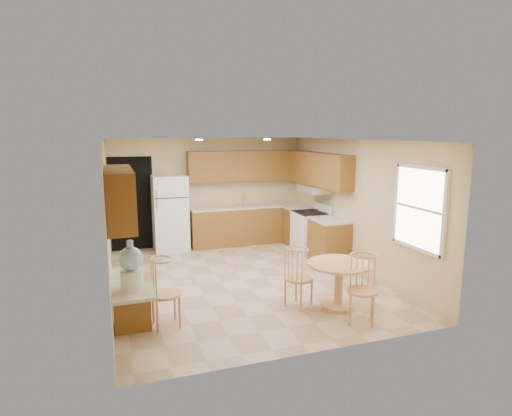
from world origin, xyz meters
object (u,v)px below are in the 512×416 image
object	(u,v)px
dining_table	(339,278)
chair_table_a	(301,273)
chair_desk	(166,288)
water_crock	(131,267)
refrigerator	(170,213)
stove	(311,232)
chair_table_b	(366,284)

from	to	relation	value
dining_table	chair_table_a	size ratio (longest dim) A/B	1.04
dining_table	chair_table_a	xyz separation A→B (m)	(-0.55, 0.16, 0.10)
chair_desk	dining_table	bearing A→B (deg)	82.54
dining_table	water_crock	world-z (taller)	water_crock
dining_table	chair_desk	size ratio (longest dim) A/B	1.00
chair_desk	water_crock	bearing A→B (deg)	-53.13
refrigerator	stove	size ratio (longest dim) A/B	1.55
chair_table_b	water_crock	bearing A→B (deg)	25.03
stove	dining_table	size ratio (longest dim) A/B	1.14
chair_desk	water_crock	size ratio (longest dim) A/B	1.59
chair_table_b	water_crock	xyz separation A→B (m)	(-3.05, 0.39, 0.46)
chair_table_b	refrigerator	bearing A→B (deg)	-34.66
refrigerator	stove	distance (m)	3.15
stove	dining_table	bearing A→B (deg)	-108.10
chair_table_a	water_crock	size ratio (longest dim) A/B	1.53
water_crock	stove	bearing A→B (deg)	38.17
water_crock	chair_table_b	bearing A→B (deg)	-7.22
chair_table_a	chair_table_b	xyz separation A→B (m)	(0.60, -0.80, 0.03)
refrigerator	chair_desk	size ratio (longest dim) A/B	1.77
stove	chair_table_b	bearing A→B (deg)	-104.14
chair_table_b	chair_desk	xyz separation A→B (m)	(-2.60, 0.78, -0.00)
stove	chair_desk	xyz separation A→B (m)	(-3.47, -2.69, 0.11)
refrigerator	chair_table_b	xyz separation A→B (m)	(2.00, -4.69, -0.26)
dining_table	water_crock	bearing A→B (deg)	-175.13
refrigerator	dining_table	bearing A→B (deg)	-64.28
stove	chair_desk	distance (m)	4.40
dining_table	water_crock	distance (m)	3.07
refrigerator	dining_table	xyz separation A→B (m)	(1.95, -4.05, -0.38)
refrigerator	water_crock	world-z (taller)	refrigerator
dining_table	water_crock	size ratio (longest dim) A/B	1.59
chair_desk	chair_table_a	bearing A→B (deg)	86.34
refrigerator	stove	bearing A→B (deg)	-22.99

